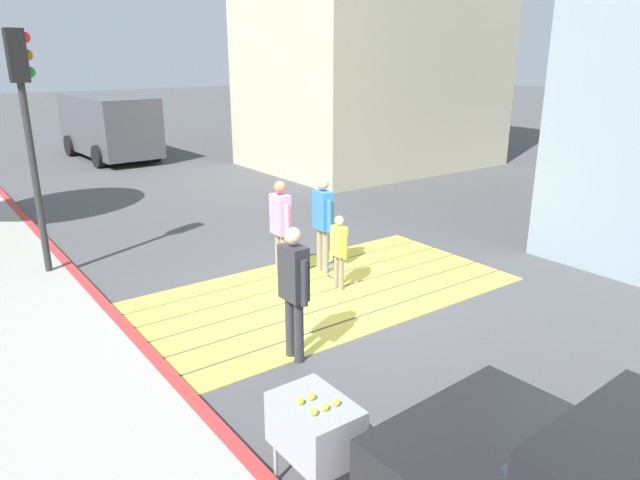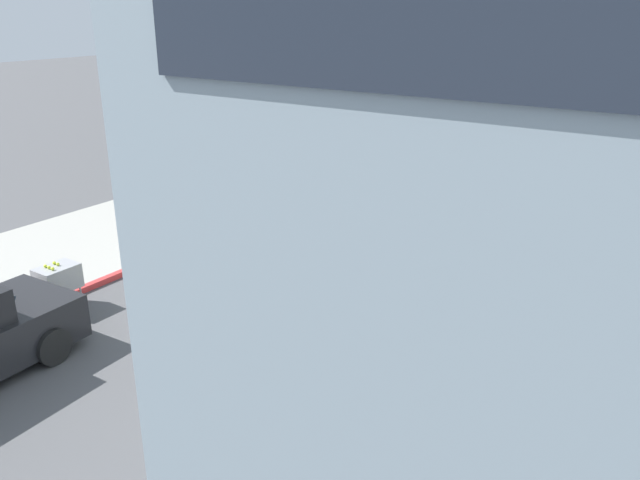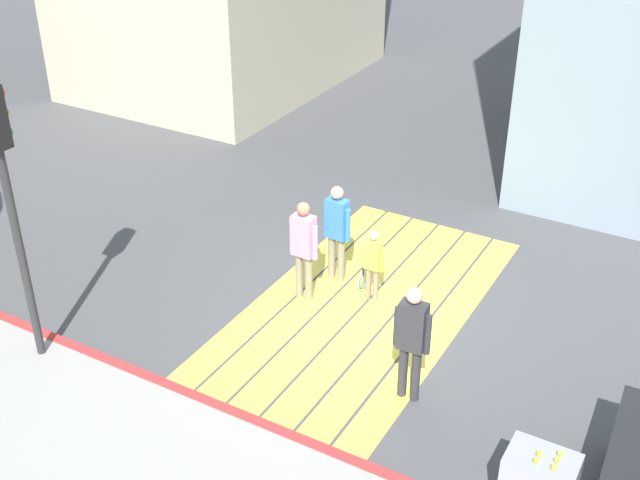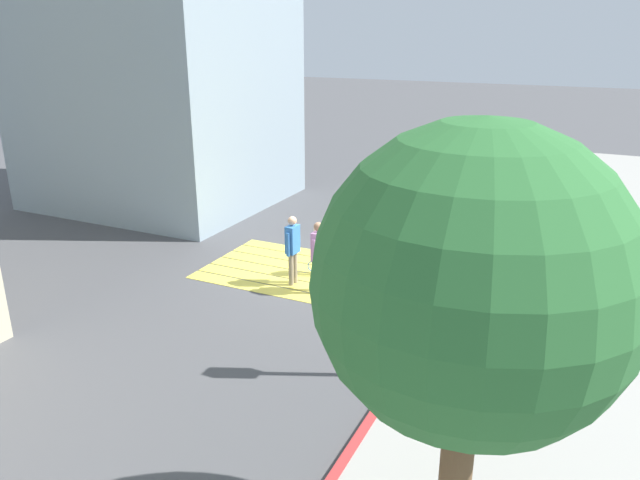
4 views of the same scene
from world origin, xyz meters
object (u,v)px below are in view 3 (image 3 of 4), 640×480
object	(u,v)px
traffic_light_corner	(5,173)
tennis_ball_cart	(540,474)
pedestrian_child_with_racket	(372,261)
pedestrian_adult_trailing	(337,227)
pedestrian_adult_side	(412,336)
pedestrian_adult_lead	(304,244)

from	to	relation	value
traffic_light_corner	tennis_ball_cart	size ratio (longest dim) A/B	4.17
traffic_light_corner	pedestrian_child_with_racket	xyz separation A→B (m)	(3.84, -3.54, -2.31)
pedestrian_adult_trailing	pedestrian_child_with_racket	distance (m)	0.90
tennis_ball_cart	pedestrian_adult_side	distance (m)	2.50
traffic_light_corner	pedestrian_adult_lead	world-z (taller)	traffic_light_corner
pedestrian_adult_lead	pedestrian_adult_side	distance (m)	2.90
pedestrian_child_with_racket	pedestrian_adult_lead	bearing A→B (deg)	117.94
pedestrian_adult_trailing	pedestrian_child_with_racket	size ratio (longest dim) A/B	1.36
traffic_light_corner	pedestrian_adult_side	size ratio (longest dim) A/B	2.34
traffic_light_corner	tennis_ball_cart	xyz separation A→B (m)	(0.68, -7.25, -2.34)
pedestrian_child_with_racket	tennis_ball_cart	bearing A→B (deg)	-130.45
pedestrian_adult_trailing	pedestrian_adult_side	bearing A→B (deg)	-133.03
tennis_ball_cart	pedestrian_adult_side	size ratio (longest dim) A/B	0.56
tennis_ball_cart	pedestrian_adult_trailing	distance (m)	5.67
pedestrian_adult_side	pedestrian_child_with_racket	world-z (taller)	pedestrian_adult_side
traffic_light_corner	pedestrian_adult_trailing	bearing A→B (deg)	-33.71
pedestrian_adult_lead	pedestrian_adult_side	bearing A→B (deg)	-119.22
tennis_ball_cart	pedestrian_adult_lead	world-z (taller)	pedestrian_adult_lead
pedestrian_adult_trailing	pedestrian_child_with_racket	bearing A→B (deg)	-107.96
pedestrian_adult_trailing	pedestrian_adult_lead	bearing A→B (deg)	167.23
tennis_ball_cart	pedestrian_child_with_racket	distance (m)	4.87
pedestrian_adult_trailing	pedestrian_child_with_racket	world-z (taller)	pedestrian_adult_trailing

